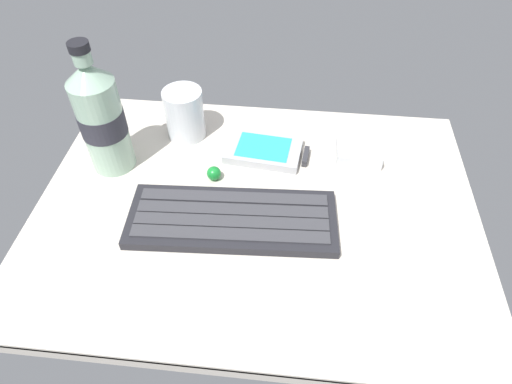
# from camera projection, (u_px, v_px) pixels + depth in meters

# --- Properties ---
(ground_plane) EXTENTS (0.64, 0.48, 0.03)m
(ground_plane) POSITION_uv_depth(u_px,v_px,m) (256.00, 212.00, 0.65)
(ground_plane) COLOR beige
(keyboard) EXTENTS (0.30, 0.13, 0.02)m
(keyboard) POSITION_uv_depth(u_px,v_px,m) (232.00, 219.00, 0.62)
(keyboard) COLOR #232328
(keyboard) RESTS_ON ground_plane
(handheld_device) EXTENTS (0.13, 0.09, 0.02)m
(handheld_device) POSITION_uv_depth(u_px,v_px,m) (267.00, 151.00, 0.71)
(handheld_device) COLOR #B7BABF
(handheld_device) RESTS_ON ground_plane
(juice_cup) EXTENTS (0.06, 0.06, 0.09)m
(juice_cup) POSITION_uv_depth(u_px,v_px,m) (185.00, 116.00, 0.73)
(juice_cup) COLOR silver
(juice_cup) RESTS_ON ground_plane
(water_bottle) EXTENTS (0.07, 0.07, 0.21)m
(water_bottle) POSITION_uv_depth(u_px,v_px,m) (101.00, 118.00, 0.64)
(water_bottle) COLOR #9EC1A8
(water_bottle) RESTS_ON ground_plane
(charger_block) EXTENTS (0.07, 0.06, 0.02)m
(charger_block) POSITION_uv_depth(u_px,v_px,m) (359.00, 152.00, 0.71)
(charger_block) COLOR silver
(charger_block) RESTS_ON ground_plane
(trackball_mouse) EXTENTS (0.02, 0.02, 0.02)m
(trackball_mouse) POSITION_uv_depth(u_px,v_px,m) (214.00, 173.00, 0.67)
(trackball_mouse) COLOR #198C33
(trackball_mouse) RESTS_ON ground_plane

